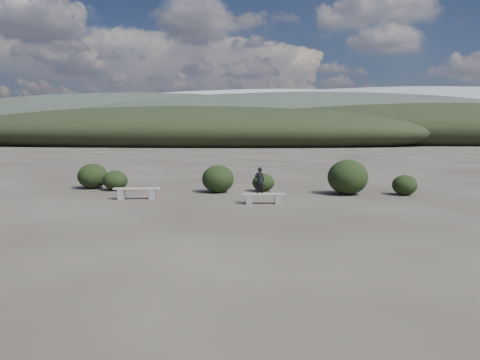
# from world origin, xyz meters

# --- Properties ---
(ground) EXTENTS (1200.00, 1200.00, 0.00)m
(ground) POSITION_xyz_m (0.00, 0.00, 0.00)
(ground) COLOR #302B25
(ground) RESTS_ON ground
(bench_left) EXTENTS (1.92, 0.78, 0.47)m
(bench_left) POSITION_xyz_m (-3.80, 6.03, 0.28)
(bench_left) COLOR gray
(bench_left) RESTS_ON ground
(bench_right) EXTENTS (1.68, 0.59, 0.41)m
(bench_right) POSITION_xyz_m (1.45, 5.38, 0.25)
(bench_right) COLOR gray
(bench_right) RESTS_ON ground
(seated_person) EXTENTS (0.37, 0.25, 1.00)m
(seated_person) POSITION_xyz_m (1.30, 5.35, 0.91)
(seated_person) COLOR black
(seated_person) RESTS_ON bench_right
(shrub_a) EXTENTS (1.15, 1.15, 0.94)m
(shrub_a) POSITION_xyz_m (-5.85, 8.82, 0.47)
(shrub_a) COLOR black
(shrub_a) RESTS_ON ground
(shrub_b) EXTENTS (1.46, 1.46, 1.25)m
(shrub_b) POSITION_xyz_m (-0.87, 8.60, 0.63)
(shrub_b) COLOR black
(shrub_b) RESTS_ON ground
(shrub_c) EXTENTS (1.03, 1.03, 0.82)m
(shrub_c) POSITION_xyz_m (1.14, 9.27, 0.41)
(shrub_c) COLOR black
(shrub_c) RESTS_ON ground
(shrub_d) EXTENTS (1.76, 1.76, 1.54)m
(shrub_d) POSITION_xyz_m (4.91, 8.65, 0.77)
(shrub_d) COLOR black
(shrub_d) RESTS_ON ground
(shrub_e) EXTENTS (1.07, 1.07, 0.89)m
(shrub_e) POSITION_xyz_m (7.35, 8.75, 0.44)
(shrub_e) COLOR black
(shrub_e) RESTS_ON ground
(shrub_f) EXTENTS (1.44, 1.44, 1.22)m
(shrub_f) POSITION_xyz_m (-7.24, 9.39, 0.61)
(shrub_f) COLOR black
(shrub_f) RESTS_ON ground
(mountain_ridges) EXTENTS (500.00, 400.00, 56.00)m
(mountain_ridges) POSITION_xyz_m (-7.48, 339.06, 10.84)
(mountain_ridges) COLOR black
(mountain_ridges) RESTS_ON ground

